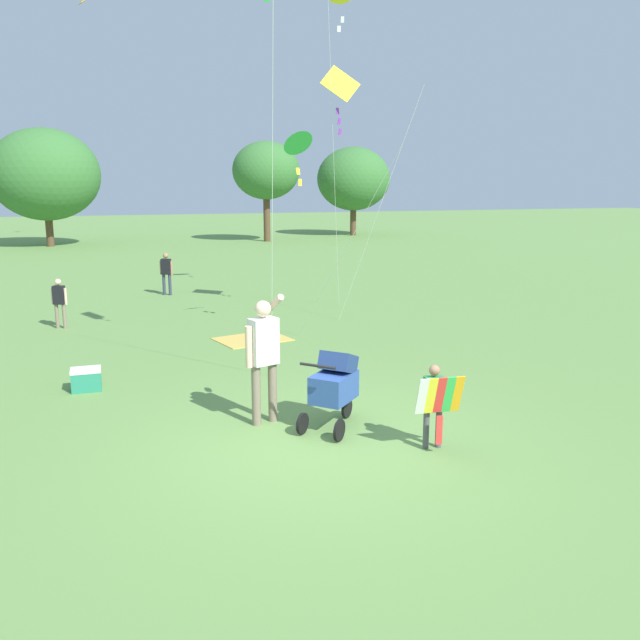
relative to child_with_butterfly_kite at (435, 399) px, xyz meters
The scene contains 11 objects.
ground_plane 1.54m from the child_with_butterfly_kite, 156.14° to the left, with size 120.00×120.00×0.00m, color #668E47.
treeline_distant 31.19m from the child_with_butterfly_kite, 103.02° to the left, with size 34.32×6.90×6.29m.
child_with_butterfly_kite is the anchor object (origin of this frame).
person_adult_flyer 2.32m from the child_with_butterfly_kite, 139.29° to the left, with size 0.55×0.61×1.74m.
stroller 1.38m from the child_with_butterfly_kite, 130.79° to the left, with size 0.97×0.98×1.03m.
kite_green_novelty 7.07m from the child_with_butterfly_kite, 88.49° to the left, with size 1.42×2.91×4.17m.
kite_blue_high 8.80m from the child_with_butterfly_kite, 78.50° to the left, with size 1.66×1.87×5.68m.
person_red_shirt 9.76m from the child_with_butterfly_kite, 118.46° to the left, with size 0.33×0.23×1.10m.
person_sitting_far 12.48m from the child_with_butterfly_kite, 99.25° to the left, with size 0.34×0.27×1.20m.
picnic_blanket 6.30m from the child_with_butterfly_kite, 97.96° to the left, with size 1.39×1.08×0.02m, color gold.
cooler_box 5.51m from the child_with_butterfly_kite, 137.29° to the left, with size 0.45×0.33×0.35m.
Camera 1 is at (-2.35, -7.27, 3.17)m, focal length 36.99 mm.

